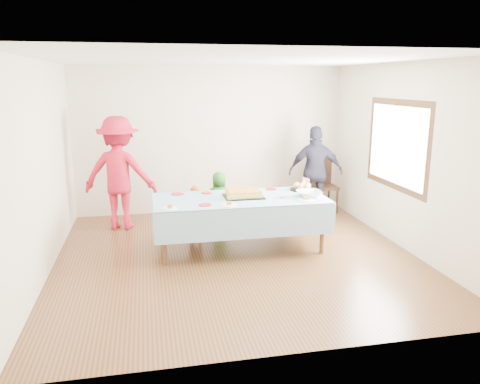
# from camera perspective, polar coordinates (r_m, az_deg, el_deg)

# --- Properties ---
(ground) EXTENTS (5.00, 5.00, 0.00)m
(ground) POSITION_cam_1_polar(r_m,az_deg,el_deg) (6.71, -0.39, -7.84)
(ground) COLOR #4A2F15
(ground) RESTS_ON ground
(room_walls) EXTENTS (5.04, 5.04, 2.72)m
(room_walls) POSITION_cam_1_polar(r_m,az_deg,el_deg) (6.31, 0.06, 7.38)
(room_walls) COLOR beige
(room_walls) RESTS_ON ground
(party_table) EXTENTS (2.50, 1.10, 0.78)m
(party_table) POSITION_cam_1_polar(r_m,az_deg,el_deg) (6.80, -0.01, -1.16)
(party_table) COLOR #55341D
(party_table) RESTS_ON ground
(birthday_cake) EXTENTS (0.57, 0.44, 0.10)m
(birthday_cake) POSITION_cam_1_polar(r_m,az_deg,el_deg) (6.82, 0.42, -0.22)
(birthday_cake) COLOR black
(birthday_cake) RESTS_ON party_table
(rolls_tray) EXTENTS (0.37, 0.37, 0.11)m
(rolls_tray) POSITION_cam_1_polar(r_m,az_deg,el_deg) (7.32, 7.53, 0.61)
(rolls_tray) COLOR black
(rolls_tray) RESTS_ON party_table
(punch_bowl) EXTENTS (0.36, 0.36, 0.09)m
(punch_bowl) POSITION_cam_1_polar(r_m,az_deg,el_deg) (6.91, 8.40, -0.21)
(punch_bowl) COLOR silver
(punch_bowl) RESTS_ON party_table
(party_hat) EXTENTS (0.11, 0.11, 0.18)m
(party_hat) POSITION_cam_1_polar(r_m,az_deg,el_deg) (7.49, 7.74, 1.23)
(party_hat) COLOR silver
(party_hat) RESTS_ON party_table
(fork_pile) EXTENTS (0.24, 0.18, 0.07)m
(fork_pile) POSITION_cam_1_polar(r_m,az_deg,el_deg) (6.80, 5.28, -0.43)
(fork_pile) COLOR white
(fork_pile) RESTS_ON party_table
(plate_red_far_a) EXTENTS (0.19, 0.19, 0.01)m
(plate_red_far_a) POSITION_cam_1_polar(r_m,az_deg,el_deg) (7.05, -7.62, -0.23)
(plate_red_far_a) COLOR #B40D17
(plate_red_far_a) RESTS_ON party_table
(plate_red_far_b) EXTENTS (0.16, 0.16, 0.01)m
(plate_red_far_b) POSITION_cam_1_polar(r_m,az_deg,el_deg) (7.07, -4.11, -0.10)
(plate_red_far_b) COLOR #B40D17
(plate_red_far_b) RESTS_ON party_table
(plate_red_far_c) EXTENTS (0.17, 0.17, 0.01)m
(plate_red_far_c) POSITION_cam_1_polar(r_m,az_deg,el_deg) (7.23, -0.30, 0.23)
(plate_red_far_c) COLOR #B40D17
(plate_red_far_c) RESTS_ON party_table
(plate_red_far_d) EXTENTS (0.17, 0.17, 0.01)m
(plate_red_far_d) POSITION_cam_1_polar(r_m,az_deg,el_deg) (7.32, 3.82, 0.36)
(plate_red_far_d) COLOR #B40D17
(plate_red_far_d) RESTS_ON party_table
(plate_red_near) EXTENTS (0.18, 0.18, 0.01)m
(plate_red_near) POSITION_cam_1_polar(r_m,az_deg,el_deg) (6.40, -4.26, -1.56)
(plate_red_near) COLOR #B40D17
(plate_red_near) RESTS_ON party_table
(plate_white_left) EXTENTS (0.20, 0.20, 0.01)m
(plate_white_left) POSITION_cam_1_polar(r_m,az_deg,el_deg) (6.27, -8.56, -1.99)
(plate_white_left) COLOR white
(plate_white_left) RESTS_ON party_table
(plate_white_mid) EXTENTS (0.23, 0.23, 0.01)m
(plate_white_mid) POSITION_cam_1_polar(r_m,az_deg,el_deg) (6.36, -1.35, -1.61)
(plate_white_mid) COLOR white
(plate_white_mid) RESTS_ON party_table
(plate_white_right) EXTENTS (0.24, 0.24, 0.01)m
(plate_white_right) POSITION_cam_1_polar(r_m,az_deg,el_deg) (6.70, 8.00, -0.96)
(plate_white_right) COLOR white
(plate_white_right) RESTS_ON party_table
(dining_chair) EXTENTS (0.46, 0.46, 1.03)m
(dining_chair) POSITION_cam_1_polar(r_m,az_deg,el_deg) (9.03, 10.01, 1.31)
(dining_chair) COLOR black
(dining_chair) RESTS_ON ground
(toddler_left) EXTENTS (0.34, 0.26, 0.83)m
(toddler_left) POSITION_cam_1_polar(r_m,az_deg,el_deg) (7.47, -5.54, -2.33)
(toddler_left) COLOR #C54C18
(toddler_left) RESTS_ON ground
(toddler_mid) EXTENTS (0.50, 0.36, 0.95)m
(toddler_mid) POSITION_cam_1_polar(r_m,az_deg,el_deg) (7.96, -2.55, -0.88)
(toddler_mid) COLOR #296A23
(toddler_mid) RESTS_ON ground
(toddler_right) EXTENTS (0.48, 0.43, 0.83)m
(toddler_right) POSITION_cam_1_polar(r_m,az_deg,el_deg) (8.11, 7.72, -1.12)
(toddler_right) COLOR tan
(toddler_right) RESTS_ON ground
(adult_left) EXTENTS (1.35, 0.97, 1.88)m
(adult_left) POSITION_cam_1_polar(r_m,az_deg,el_deg) (8.00, -14.48, 2.22)
(adult_left) COLOR red
(adult_left) RESTS_ON ground
(adult_right) EXTENTS (1.03, 0.61, 1.65)m
(adult_right) POSITION_cam_1_polar(r_m,az_deg,el_deg) (8.59, 9.19, 2.45)
(adult_right) COLOR #292837
(adult_right) RESTS_ON ground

